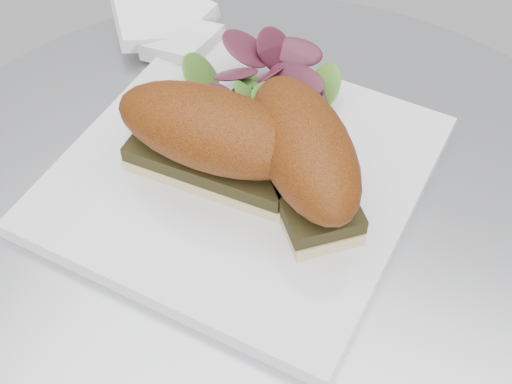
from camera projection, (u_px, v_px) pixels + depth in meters
table at (264, 384)px, 0.76m from camera, size 0.70×0.70×0.73m
plate at (241, 174)px, 0.61m from camera, size 0.31×0.31×0.02m
sandwich_left at (212, 137)px, 0.57m from camera, size 0.17×0.08×0.08m
sandwich_right at (304, 154)px, 0.56m from camera, size 0.16×0.17×0.08m
salad at (262, 79)px, 0.64m from camera, size 0.12×0.12×0.05m
napkin at (170, 37)px, 0.73m from camera, size 0.14×0.14×0.02m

